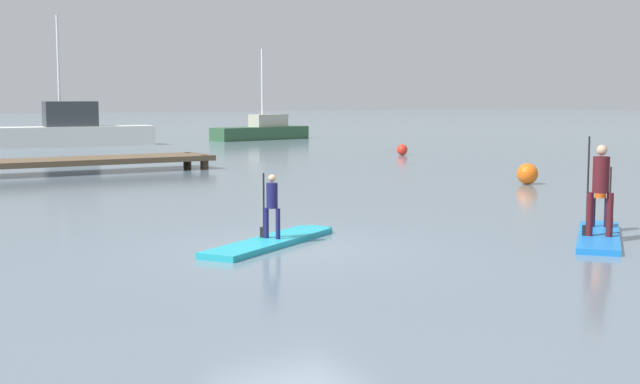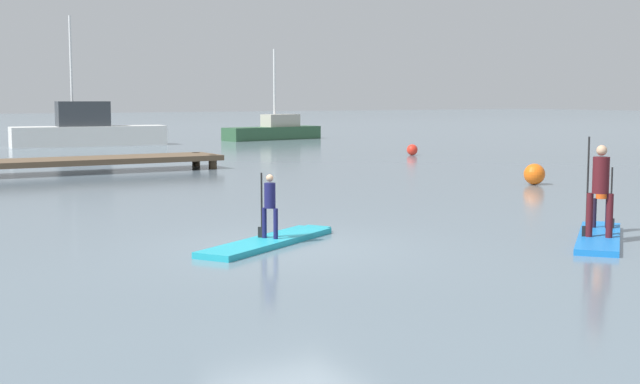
{
  "view_description": "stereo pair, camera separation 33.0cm",
  "coord_description": "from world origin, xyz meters",
  "px_view_note": "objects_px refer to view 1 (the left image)",
  "views": [
    {
      "loc": [
        -7.09,
        -12.34,
        2.47
      ],
      "look_at": [
        1.51,
        1.55,
        0.68
      ],
      "focal_mm": 49.16,
      "sensor_mm": 36.0,
      "label": 1
    },
    {
      "loc": [
        -6.81,
        -12.51,
        2.47
      ],
      "look_at": [
        1.51,
        1.55,
        0.68
      ],
      "focal_mm": 49.16,
      "sensor_mm": 36.0,
      "label": 2
    }
  ],
  "objects_px": {
    "motor_boat_small_navy": "(75,131)",
    "mooring_buoy_mid": "(527,174)",
    "paddler_child_solo": "(271,203)",
    "paddleboard_far": "(599,236)",
    "paddleboard_near": "(272,242)",
    "paddler_adult": "(600,184)",
    "paddler_child_front": "(601,193)",
    "fishing_boat_green_midground": "(262,130)",
    "mooring_buoy_near": "(402,150)"
  },
  "relations": [
    {
      "from": "paddleboard_far",
      "to": "paddler_adult",
      "type": "relative_size",
      "value": 1.75
    },
    {
      "from": "mooring_buoy_mid",
      "to": "paddleboard_far",
      "type": "bearing_deg",
      "value": -127.79
    },
    {
      "from": "motor_boat_small_navy",
      "to": "mooring_buoy_mid",
      "type": "distance_m",
      "value": 26.23
    },
    {
      "from": "paddler_adult",
      "to": "motor_boat_small_navy",
      "type": "height_order",
      "value": "motor_boat_small_navy"
    },
    {
      "from": "motor_boat_small_navy",
      "to": "fishing_boat_green_midground",
      "type": "bearing_deg",
      "value": 5.4
    },
    {
      "from": "paddleboard_near",
      "to": "paddleboard_far",
      "type": "relative_size",
      "value": 1.09
    },
    {
      "from": "paddleboard_far",
      "to": "fishing_boat_green_midground",
      "type": "xyz_separation_m",
      "value": [
        11.62,
        34.34,
        0.48
      ]
    },
    {
      "from": "motor_boat_small_navy",
      "to": "mooring_buoy_mid",
      "type": "height_order",
      "value": "motor_boat_small_navy"
    },
    {
      "from": "paddler_child_solo",
      "to": "mooring_buoy_mid",
      "type": "relative_size",
      "value": 1.85
    },
    {
      "from": "mooring_buoy_near",
      "to": "paddler_adult",
      "type": "bearing_deg",
      "value": -118.5
    },
    {
      "from": "fishing_boat_green_midground",
      "to": "mooring_buoy_mid",
      "type": "distance_m",
      "value": 27.33
    },
    {
      "from": "paddler_child_solo",
      "to": "mooring_buoy_near",
      "type": "distance_m",
      "value": 22.92
    },
    {
      "from": "paddleboard_far",
      "to": "fishing_boat_green_midground",
      "type": "distance_m",
      "value": 36.25
    },
    {
      "from": "paddler_adult",
      "to": "fishing_boat_green_midground",
      "type": "xyz_separation_m",
      "value": [
        11.86,
        34.54,
        -0.47
      ]
    },
    {
      "from": "paddler_child_front",
      "to": "fishing_boat_green_midground",
      "type": "bearing_deg",
      "value": 72.0
    },
    {
      "from": "paddleboard_near",
      "to": "paddler_child_solo",
      "type": "bearing_deg",
      "value": 91.65
    },
    {
      "from": "motor_boat_small_navy",
      "to": "paddler_child_solo",
      "type": "bearing_deg",
      "value": -100.4
    },
    {
      "from": "paddleboard_near",
      "to": "motor_boat_small_navy",
      "type": "distance_m",
      "value": 31.3
    },
    {
      "from": "paddler_child_solo",
      "to": "paddleboard_near",
      "type": "bearing_deg",
      "value": -88.35
    },
    {
      "from": "paddler_child_solo",
      "to": "paddleboard_far",
      "type": "height_order",
      "value": "paddler_child_solo"
    },
    {
      "from": "paddleboard_near",
      "to": "paddler_adult",
      "type": "height_order",
      "value": "paddler_adult"
    },
    {
      "from": "paddler_child_front",
      "to": "mooring_buoy_mid",
      "type": "xyz_separation_m",
      "value": [
        5.28,
        7.1,
        -0.43
      ]
    },
    {
      "from": "paddler_child_solo",
      "to": "paddler_child_front",
      "type": "xyz_separation_m",
      "value": [
        5.73,
        -2.0,
        0.03
      ]
    },
    {
      "from": "paddler_adult",
      "to": "fishing_boat_green_midground",
      "type": "bearing_deg",
      "value": 71.04
    },
    {
      "from": "fishing_boat_green_midground",
      "to": "mooring_buoy_mid",
      "type": "height_order",
      "value": "fishing_boat_green_midground"
    },
    {
      "from": "mooring_buoy_near",
      "to": "motor_boat_small_navy",
      "type": "bearing_deg",
      "value": 125.34
    },
    {
      "from": "paddler_child_front",
      "to": "mooring_buoy_mid",
      "type": "bearing_deg",
      "value": 53.37
    },
    {
      "from": "paddler_adult",
      "to": "fishing_boat_green_midground",
      "type": "distance_m",
      "value": 36.52
    },
    {
      "from": "paddleboard_near",
      "to": "mooring_buoy_near",
      "type": "height_order",
      "value": "mooring_buoy_near"
    },
    {
      "from": "paddleboard_far",
      "to": "fishing_boat_green_midground",
      "type": "height_order",
      "value": "fishing_boat_green_midground"
    },
    {
      "from": "fishing_boat_green_midground",
      "to": "paddler_adult",
      "type": "bearing_deg",
      "value": -108.96
    },
    {
      "from": "motor_boat_small_navy",
      "to": "mooring_buoy_mid",
      "type": "bearing_deg",
      "value": -78.22
    },
    {
      "from": "paddleboard_near",
      "to": "paddleboard_far",
      "type": "distance_m",
      "value": 5.68
    },
    {
      "from": "motor_boat_small_navy",
      "to": "mooring_buoy_mid",
      "type": "relative_size",
      "value": 12.88
    },
    {
      "from": "paddleboard_far",
      "to": "mooring_buoy_mid",
      "type": "distance_m",
      "value": 9.64
    },
    {
      "from": "paddleboard_far",
      "to": "mooring_buoy_near",
      "type": "distance_m",
      "value": 22.01
    },
    {
      "from": "paddler_child_solo",
      "to": "fishing_boat_green_midground",
      "type": "xyz_separation_m",
      "value": [
        16.72,
        31.81,
        -0.18
      ]
    },
    {
      "from": "paddleboard_far",
      "to": "paddler_child_solo",
      "type": "bearing_deg",
      "value": 153.67
    },
    {
      "from": "paddler_child_solo",
      "to": "fishing_boat_green_midground",
      "type": "distance_m",
      "value": 35.94
    },
    {
      "from": "paddleboard_far",
      "to": "paddler_adult",
      "type": "distance_m",
      "value": 1.0
    },
    {
      "from": "paddler_child_solo",
      "to": "paddleboard_far",
      "type": "relative_size",
      "value": 0.37
    },
    {
      "from": "paddleboard_far",
      "to": "mooring_buoy_near",
      "type": "xyz_separation_m",
      "value": [
        10.4,
        19.4,
        0.18
      ]
    },
    {
      "from": "mooring_buoy_near",
      "to": "paddler_child_front",
      "type": "bearing_deg",
      "value": -117.35
    },
    {
      "from": "motor_boat_small_navy",
      "to": "mooring_buoy_near",
      "type": "relative_size",
      "value": 16.63
    },
    {
      "from": "paddleboard_near",
      "to": "fishing_boat_green_midground",
      "type": "relative_size",
      "value": 0.52
    },
    {
      "from": "fishing_boat_green_midground",
      "to": "motor_boat_small_navy",
      "type": "relative_size",
      "value": 0.82
    },
    {
      "from": "paddleboard_near",
      "to": "fishing_boat_green_midground",
      "type": "height_order",
      "value": "fishing_boat_green_midground"
    },
    {
      "from": "fishing_boat_green_midground",
      "to": "motor_boat_small_navy",
      "type": "distance_m",
      "value": 11.12
    },
    {
      "from": "paddler_adult",
      "to": "paddler_child_front",
      "type": "distance_m",
      "value": 1.16
    },
    {
      "from": "paddleboard_near",
      "to": "motor_boat_small_navy",
      "type": "height_order",
      "value": "motor_boat_small_navy"
    }
  ]
}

